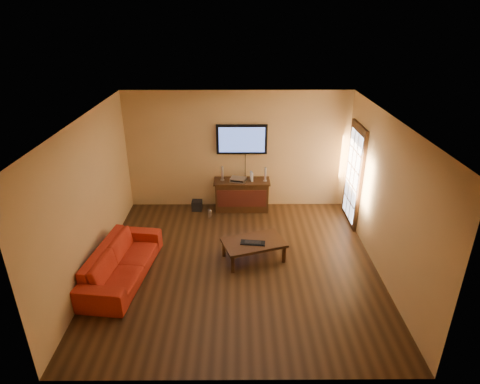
{
  "coord_description": "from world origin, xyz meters",
  "views": [
    {
      "loc": [
        0.01,
        -6.11,
        4.26
      ],
      "look_at": [
        0.05,
        0.8,
        1.1
      ],
      "focal_mm": 30.0,
      "sensor_mm": 36.0,
      "label": 1
    }
  ],
  "objects_px": {
    "media_console": "(242,195)",
    "game_console": "(252,176)",
    "speaker_left": "(222,174)",
    "coffee_table": "(254,244)",
    "television": "(242,139)",
    "speaker_right": "(265,175)",
    "av_receiver": "(238,179)",
    "subwoofer": "(197,205)",
    "sofa": "(121,257)",
    "bottle": "(210,214)",
    "keyboard": "(253,243)"
  },
  "relations": [
    {
      "from": "speaker_left",
      "to": "subwoofer",
      "type": "relative_size",
      "value": 1.45
    },
    {
      "from": "speaker_right",
      "to": "bottle",
      "type": "relative_size",
      "value": 1.44
    },
    {
      "from": "media_console",
      "to": "coffee_table",
      "type": "distance_m",
      "value": 2.07
    },
    {
      "from": "speaker_left",
      "to": "television",
      "type": "bearing_deg",
      "value": 22.27
    },
    {
      "from": "speaker_left",
      "to": "speaker_right",
      "type": "xyz_separation_m",
      "value": [
        0.96,
        -0.05,
        -0.0
      ]
    },
    {
      "from": "television",
      "to": "speaker_left",
      "type": "bearing_deg",
      "value": -157.73
    },
    {
      "from": "media_console",
      "to": "subwoofer",
      "type": "bearing_deg",
      "value": -178.06
    },
    {
      "from": "bottle",
      "to": "game_console",
      "type": "bearing_deg",
      "value": 25.2
    },
    {
      "from": "subwoofer",
      "to": "television",
      "type": "bearing_deg",
      "value": 13.93
    },
    {
      "from": "television",
      "to": "sofa",
      "type": "relative_size",
      "value": 0.55
    },
    {
      "from": "speaker_right",
      "to": "keyboard",
      "type": "relative_size",
      "value": 0.7
    },
    {
      "from": "subwoofer",
      "to": "game_console",
      "type": "bearing_deg",
      "value": 2.58
    },
    {
      "from": "television",
      "to": "av_receiver",
      "type": "relative_size",
      "value": 3.28
    },
    {
      "from": "speaker_right",
      "to": "bottle",
      "type": "distance_m",
      "value": 1.52
    },
    {
      "from": "coffee_table",
      "to": "subwoofer",
      "type": "height_order",
      "value": "coffee_table"
    },
    {
      "from": "subwoofer",
      "to": "sofa",
      "type": "bearing_deg",
      "value": -111.2
    },
    {
      "from": "speaker_right",
      "to": "game_console",
      "type": "xyz_separation_m",
      "value": [
        -0.31,
        0.02,
        -0.05
      ]
    },
    {
      "from": "media_console",
      "to": "speaker_left",
      "type": "relative_size",
      "value": 3.83
    },
    {
      "from": "av_receiver",
      "to": "media_console",
      "type": "bearing_deg",
      "value": 30.19
    },
    {
      "from": "media_console",
      "to": "coffee_table",
      "type": "height_order",
      "value": "media_console"
    },
    {
      "from": "media_console",
      "to": "subwoofer",
      "type": "distance_m",
      "value": 1.07
    },
    {
      "from": "keyboard",
      "to": "speaker_right",
      "type": "bearing_deg",
      "value": 80.64
    },
    {
      "from": "coffee_table",
      "to": "sofa",
      "type": "distance_m",
      "value": 2.35
    },
    {
      "from": "speaker_left",
      "to": "game_console",
      "type": "distance_m",
      "value": 0.66
    },
    {
      "from": "media_console",
      "to": "subwoofer",
      "type": "relative_size",
      "value": 5.54
    },
    {
      "from": "keyboard",
      "to": "game_console",
      "type": "bearing_deg",
      "value": 88.92
    },
    {
      "from": "media_console",
      "to": "keyboard",
      "type": "distance_m",
      "value": 2.13
    },
    {
      "from": "speaker_right",
      "to": "av_receiver",
      "type": "distance_m",
      "value": 0.62
    },
    {
      "from": "media_console",
      "to": "game_console",
      "type": "distance_m",
      "value": 0.51
    },
    {
      "from": "television",
      "to": "speaker_right",
      "type": "bearing_deg",
      "value": -23.5
    },
    {
      "from": "television",
      "to": "bottle",
      "type": "height_order",
      "value": "television"
    },
    {
      "from": "coffee_table",
      "to": "game_console",
      "type": "height_order",
      "value": "game_console"
    },
    {
      "from": "sofa",
      "to": "speaker_left",
      "type": "distance_m",
      "value": 3.13
    },
    {
      "from": "speaker_right",
      "to": "bottle",
      "type": "bearing_deg",
      "value": -161.43
    },
    {
      "from": "media_console",
      "to": "sofa",
      "type": "xyz_separation_m",
      "value": [
        -2.09,
        -2.59,
        0.04
      ]
    },
    {
      "from": "television",
      "to": "sofa",
      "type": "height_order",
      "value": "television"
    },
    {
      "from": "subwoofer",
      "to": "bottle",
      "type": "xyz_separation_m",
      "value": [
        0.32,
        -0.41,
        -0.01
      ]
    },
    {
      "from": "game_console",
      "to": "bottle",
      "type": "xyz_separation_m",
      "value": [
        -0.94,
        -0.44,
        -0.72
      ]
    },
    {
      "from": "subwoofer",
      "to": "speaker_left",
      "type": "bearing_deg",
      "value": 6.53
    },
    {
      "from": "sofa",
      "to": "bottle",
      "type": "bearing_deg",
      "value": -25.29
    },
    {
      "from": "av_receiver",
      "to": "keyboard",
      "type": "bearing_deg",
      "value": -68.8
    },
    {
      "from": "sofa",
      "to": "subwoofer",
      "type": "height_order",
      "value": "sofa"
    },
    {
      "from": "speaker_right",
      "to": "subwoofer",
      "type": "xyz_separation_m",
      "value": [
        -1.57,
        -0.01,
        -0.76
      ]
    },
    {
      "from": "coffee_table",
      "to": "subwoofer",
      "type": "distance_m",
      "value": 2.38
    },
    {
      "from": "sofa",
      "to": "keyboard",
      "type": "bearing_deg",
      "value": -71.05
    },
    {
      "from": "speaker_left",
      "to": "av_receiver",
      "type": "distance_m",
      "value": 0.38
    },
    {
      "from": "bottle",
      "to": "subwoofer",
      "type": "bearing_deg",
      "value": 128.14
    },
    {
      "from": "game_console",
      "to": "keyboard",
      "type": "height_order",
      "value": "game_console"
    },
    {
      "from": "coffee_table",
      "to": "sofa",
      "type": "bearing_deg",
      "value": -166.87
    },
    {
      "from": "coffee_table",
      "to": "sofa",
      "type": "xyz_separation_m",
      "value": [
        -2.29,
        -0.53,
        0.07
      ]
    }
  ]
}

